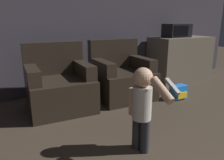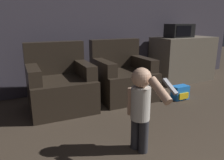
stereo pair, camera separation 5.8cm
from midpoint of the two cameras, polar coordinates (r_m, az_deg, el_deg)
The scene contains 7 objects.
wall_back at distance 3.93m, azimuth -13.97°, elevation 15.50°, with size 8.40×0.05×2.60m.
armchair_left at distance 3.27m, azimuth -14.11°, elevation -1.58°, with size 0.93×0.90×0.95m.
armchair_right at distance 3.66m, azimuth 1.94°, elevation 0.64°, with size 0.92×0.89×0.95m.
person_toddler at distance 2.09m, azimuth 7.20°, elevation -6.07°, with size 0.19×0.57×0.84m.
toy_backpack at distance 3.76m, azimuth 16.59°, elevation -3.06°, with size 0.27×0.18×0.23m.
kitchen_counter at distance 4.92m, azimuth 16.94°, elevation 5.32°, with size 1.30×0.66×0.92m.
microwave at distance 4.76m, azimuth 16.23°, elevation 12.29°, with size 0.54×0.33×0.27m.
Camera 1 is at (-1.05, 0.71, 1.25)m, focal length 35.00 mm.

